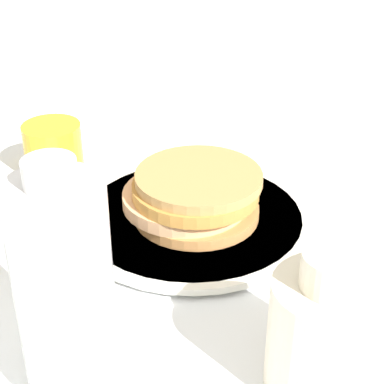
# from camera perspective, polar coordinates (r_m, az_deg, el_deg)

# --- Properties ---
(ground_plane) EXTENTS (4.00, 4.00, 0.00)m
(ground_plane) POSITION_cam_1_polar(r_m,az_deg,el_deg) (0.68, -0.65, -4.09)
(ground_plane) COLOR white
(plate) EXTENTS (0.26, 0.26, 0.01)m
(plate) POSITION_cam_1_polar(r_m,az_deg,el_deg) (0.69, 0.00, -2.35)
(plate) COLOR silver
(plate) RESTS_ON ground_plane
(pancake_stack) EXTENTS (0.14, 0.15, 0.05)m
(pancake_stack) POSITION_cam_1_polar(r_m,az_deg,el_deg) (0.68, 0.13, -0.23)
(pancake_stack) COLOR #C68649
(pancake_stack) RESTS_ON plate
(juice_glass) EXTENTS (0.07, 0.07, 0.07)m
(juice_glass) POSITION_cam_1_polar(r_m,az_deg,el_deg) (0.80, -12.21, 3.67)
(juice_glass) COLOR yellow
(juice_glass) RESTS_ON ground_plane
(cream_jug) EXTENTS (0.09, 0.09, 0.12)m
(cream_jug) POSITION_cam_1_polar(r_m,az_deg,el_deg) (0.49, 11.79, -12.10)
(cream_jug) COLOR beige
(cream_jug) RESTS_ON ground_plane
(water_bottle_far) EXTENTS (0.07, 0.07, 0.20)m
(water_bottle_far) POSITION_cam_1_polar(r_m,az_deg,el_deg) (0.46, -11.20, -9.07)
(water_bottle_far) COLOR white
(water_bottle_far) RESTS_ON ground_plane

